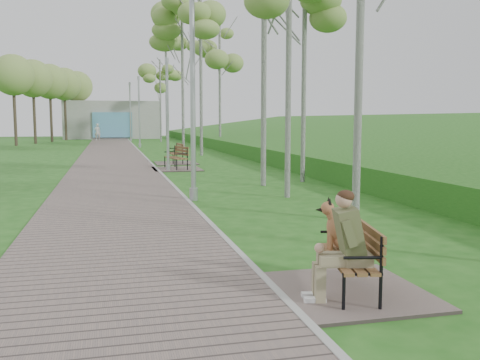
{
  "coord_description": "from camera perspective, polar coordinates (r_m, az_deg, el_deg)",
  "views": [
    {
      "loc": [
        -1.9,
        -9.1,
        2.07
      ],
      "look_at": [
        0.25,
        -0.32,
        1.04
      ],
      "focal_mm": 40.0,
      "sensor_mm": 36.0,
      "label": 1
    }
  ],
  "objects": [
    {
      "name": "pedestrian_near",
      "position": [
        54.46,
        -14.97,
        4.97
      ],
      "size": [
        0.65,
        0.46,
        1.67
      ],
      "primitive_type": "imported",
      "rotation": [
        0.0,
        0.0,
        3.25
      ],
      "color": "silver",
      "rests_on": "ground"
    },
    {
      "name": "birch_distant_b",
      "position": [
        54.92,
        -7.91,
        12.4
      ],
      "size": [
        2.81,
        2.81,
        9.91
      ],
      "color": "silver",
      "rests_on": "ground"
    },
    {
      "name": "lamp_post_third",
      "position": [
        40.32,
        -10.69,
        6.89
      ],
      "size": [
        0.2,
        0.2,
        5.2
      ],
      "color": "#A4A6AC",
      "rests_on": "ground"
    },
    {
      "name": "birch_far_a",
      "position": [
        38.4,
        -2.19,
        14.7
      ],
      "size": [
        2.61,
        2.61,
        9.63
      ],
      "color": "silver",
      "rests_on": "ground"
    },
    {
      "name": "birch_far_c",
      "position": [
        41.33,
        -5.2,
        13.26
      ],
      "size": [
        2.23,
        2.23,
        8.87
      ],
      "color": "silver",
      "rests_on": "ground"
    },
    {
      "name": "birch_distant_a",
      "position": [
        50.07,
        -8.53,
        11.03
      ],
      "size": [
        2.46,
        2.46,
        7.77
      ],
      "color": "silver",
      "rests_on": "ground"
    },
    {
      "name": "lamp_post_far",
      "position": [
        51.74,
        -11.62,
        6.93
      ],
      "size": [
        0.21,
        0.21,
        5.53
      ],
      "color": "#A4A6AC",
      "rests_on": "ground"
    },
    {
      "name": "lamp_post_near",
      "position": [
        13.61,
        -5.06,
        8.79
      ],
      "size": [
        0.22,
        0.22,
        5.61
      ],
      "color": "#A4A6AC",
      "rests_on": "ground"
    },
    {
      "name": "birch_mid_c",
      "position": [
        31.42,
        -4.25,
        17.33
      ],
      "size": [
        2.79,
        2.79,
        10.18
      ],
      "color": "silver",
      "rests_on": "ground"
    },
    {
      "name": "walkway",
      "position": [
        30.67,
        -13.48,
        2.48
      ],
      "size": [
        3.5,
        67.0,
        0.04
      ],
      "primitive_type": "cube",
      "color": "#6C5D57",
      "rests_on": "ground"
    },
    {
      "name": "lamp_post_second",
      "position": [
        21.51,
        -7.73,
        6.48
      ],
      "size": [
        0.17,
        0.17,
        4.47
      ],
      "color": "#A4A6AC",
      "rests_on": "ground"
    },
    {
      "name": "birch_far_b",
      "position": [
        33.39,
        -6.2,
        15.28
      ],
      "size": [
        2.94,
        2.94,
        9.16
      ],
      "color": "silver",
      "rests_on": "ground"
    },
    {
      "name": "bench_main",
      "position": [
        6.5,
        11.2,
        -8.4
      ],
      "size": [
        1.71,
        1.89,
        1.49
      ],
      "color": "#6C5D57",
      "rests_on": "ground"
    },
    {
      "name": "building_north",
      "position": [
        60.08,
        -13.49,
        6.24
      ],
      "size": [
        10.0,
        5.2,
        4.0
      ],
      "color": "#9E9E99",
      "rests_on": "ground"
    },
    {
      "name": "kerb",
      "position": [
        30.73,
        -10.22,
        2.57
      ],
      "size": [
        0.1,
        67.0,
        0.05
      ],
      "primitive_type": "cube",
      "color": "#999993",
      "rests_on": "ground"
    },
    {
      "name": "bench_third",
      "position": [
        25.31,
        -6.94,
        2.25
      ],
      "size": [
        1.91,
        2.12,
        1.17
      ],
      "color": "#6C5D57",
      "rests_on": "ground"
    },
    {
      "name": "bench_second",
      "position": [
        22.28,
        -6.85,
        1.69
      ],
      "size": [
        1.95,
        2.17,
        1.2
      ],
      "color": "#6C5D57",
      "rests_on": "ground"
    },
    {
      "name": "embankment",
      "position": [
        32.32,
        11.74,
        2.68
      ],
      "size": [
        14.0,
        70.0,
        1.6
      ],
      "primitive_type": "cube",
      "color": "#41812C",
      "rests_on": "ground"
    },
    {
      "name": "ground",
      "position": [
        9.53,
        -1.94,
        -6.07
      ],
      "size": [
        120.0,
        120.0,
        0.0
      ],
      "primitive_type": "plane",
      "color": "#1E5816",
      "rests_on": "ground"
    }
  ]
}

